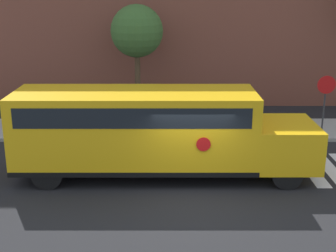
{
  "coord_description": "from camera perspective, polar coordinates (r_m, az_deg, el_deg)",
  "views": [
    {
      "loc": [
        -0.76,
        -13.31,
        6.23
      ],
      "look_at": [
        -0.83,
        1.98,
        1.6
      ],
      "focal_mm": 50.0,
      "sensor_mm": 36.0,
      "label": 1
    }
  ],
  "objects": [
    {
      "name": "tree_near_sidewalk",
      "position": [
        22.6,
        -3.57,
        11.4
      ],
      "size": [
        2.5,
        2.5,
        5.39
      ],
      "color": "brown",
      "rests_on": "ground"
    },
    {
      "name": "stop_sign",
      "position": [
        20.68,
        18.86,
        3.47
      ],
      "size": [
        0.76,
        0.1,
        2.63
      ],
      "color": "#38383A",
      "rests_on": "ground"
    },
    {
      "name": "sidewalk_strip",
      "position": [
        20.76,
        2.34,
        -0.42
      ],
      "size": [
        44.0,
        3.0,
        0.15
      ],
      "color": "#9E9E99",
      "rests_on": "ground"
    },
    {
      "name": "ground_plane",
      "position": [
        14.72,
        3.22,
        -8.24
      ],
      "size": [
        60.0,
        60.0,
        0.0
      ],
      "primitive_type": "plane",
      "color": "black"
    },
    {
      "name": "school_bus",
      "position": [
        15.49,
        -1.89,
        -0.3
      ],
      "size": [
        9.92,
        2.57,
        2.92
      ],
      "color": "yellow",
      "rests_on": "ground"
    }
  ]
}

